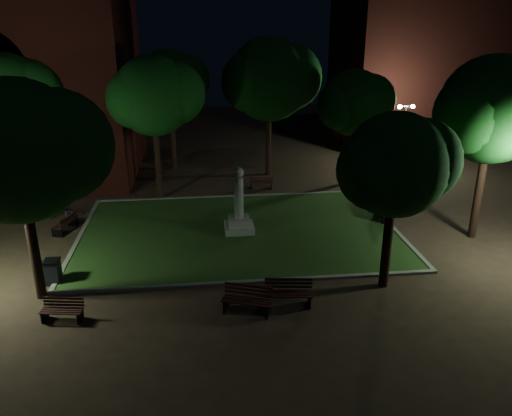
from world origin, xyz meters
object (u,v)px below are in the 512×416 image
(bench_right_side, at_px, (383,211))
(bench_far_side, at_px, (261,183))
(bicycle, at_px, (60,211))
(bench_left_side, at_px, (66,224))
(trash_bin, at_px, (53,272))
(monument, at_px, (239,214))
(bench_near_right, at_px, (289,293))
(bench_near_left, at_px, (247,300))
(bench_west_near, at_px, (62,311))

(bench_right_side, bearing_deg, bench_far_side, 53.12)
(bench_far_side, relative_size, bicycle, 0.82)
(bench_left_side, relative_size, trash_bin, 1.67)
(bench_right_side, height_order, bicycle, bench_right_side)
(monument, height_order, bench_near_right, monument)
(bench_left_side, bearing_deg, bench_far_side, 135.42)
(monument, xyz_separation_m, bench_far_side, (1.90, 6.47, -0.59))
(bench_near_right, bearing_deg, bench_near_left, -161.07)
(monument, height_order, bench_near_left, monument)
(bench_far_side, bearing_deg, bench_west_near, 66.92)
(bench_near_left, distance_m, bicycle, 13.17)
(bicycle, bearing_deg, bench_left_side, -136.04)
(bench_near_right, relative_size, bench_right_side, 0.98)
(bench_near_left, height_order, bicycle, bench_near_left)
(monument, xyz_separation_m, bench_left_side, (-8.40, 1.03, -0.54))
(bench_near_left, relative_size, bench_west_near, 1.25)
(trash_bin, distance_m, bicycle, 7.06)
(bench_near_left, relative_size, bench_right_side, 1.02)
(bench_near_right, bearing_deg, bench_left_side, 148.24)
(bench_west_near, bearing_deg, bench_left_side, 111.70)
(bench_near_right, bearing_deg, bench_west_near, -171.99)
(bench_left_side, height_order, trash_bin, trash_bin)
(bench_right_side, bearing_deg, bench_west_near, 126.63)
(trash_bin, bearing_deg, bench_far_side, 48.14)
(bench_near_right, height_order, bench_far_side, bench_near_right)
(bench_near_left, xyz_separation_m, bench_right_side, (7.85, 7.88, 0.00))
(trash_bin, bearing_deg, bench_right_side, 18.12)
(bench_near_left, xyz_separation_m, bench_left_side, (-8.10, 8.13, -0.04))
(monument, relative_size, bench_near_right, 1.78)
(bench_west_near, distance_m, bench_left_side, 8.10)
(bench_near_left, height_order, bench_far_side, bench_near_left)
(bench_near_right, height_order, bench_right_side, bench_right_side)
(bench_west_near, bearing_deg, bench_near_left, 7.54)
(bench_near_right, relative_size, bench_left_side, 1.06)
(monument, height_order, bench_far_side, monument)
(bicycle, bearing_deg, trash_bin, -146.38)
(bench_right_side, xyz_separation_m, bench_far_side, (-5.65, 5.70, -0.09))
(bench_west_near, bearing_deg, trash_bin, 119.54)
(bench_near_left, relative_size, bicycle, 1.05)
(monument, bearing_deg, bicycle, 163.34)
(bench_left_side, bearing_deg, bench_near_right, 68.51)
(monument, xyz_separation_m, bench_west_near, (-6.69, -6.88, -0.59))
(bench_near_right, distance_m, bench_right_side, 9.86)
(monument, relative_size, bench_near_left, 1.72)
(bench_near_left, distance_m, bench_right_side, 11.13)
(bench_far_side, distance_m, trash_bin, 14.34)
(monument, bearing_deg, bench_left_side, 173.02)
(monument, height_order, bench_west_near, monument)
(bench_near_left, bearing_deg, bench_near_right, 31.15)
(bench_near_left, xyz_separation_m, bicycle, (-8.78, 9.82, 0.01))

